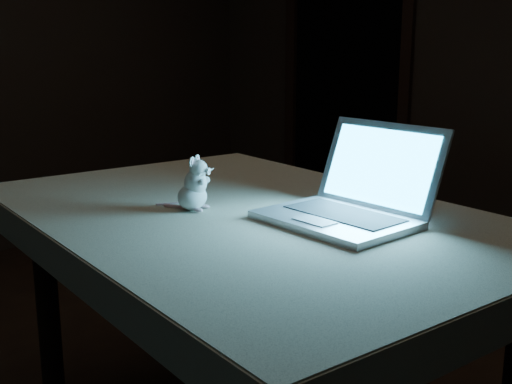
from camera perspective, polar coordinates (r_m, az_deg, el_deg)
The scene contains 6 objects.
back_wall at distance 4.46m, azimuth 20.76°, elevation 12.63°, with size 4.50×0.04×2.60m, color black.
doorway at distance 4.92m, azimuth 8.07°, elevation 10.56°, with size 1.06×0.36×2.13m, color black, non-canonical shape.
table at distance 1.96m, azimuth -0.78°, elevation -13.32°, with size 1.51×0.97×0.81m, color black, non-canonical shape.
tablecloth at distance 1.78m, azimuth 0.74°, elevation -3.58°, with size 1.60×1.07×0.10m, color beige, non-canonical shape.
laptop at distance 1.67m, azimuth 7.17°, elevation 1.56°, with size 0.39×0.34×0.26m, color silver, non-canonical shape.
plush_mouse at distance 1.81m, azimuth -5.72°, elevation 0.78°, with size 0.11×0.11×0.15m, color silver, non-canonical shape.
Camera 1 is at (1.39, -1.74, 1.28)m, focal length 45.00 mm.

